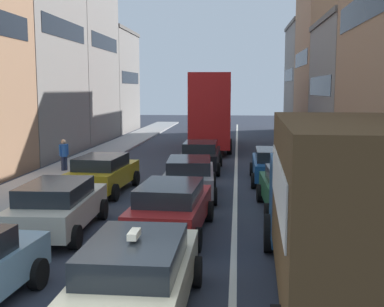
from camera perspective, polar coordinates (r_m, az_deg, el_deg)
name	(u,v)px	position (r m, az deg, el deg)	size (l,w,h in m)	color
sidewalk_left	(88,160)	(28.26, -12.09, -0.79)	(2.60, 64.00, 0.14)	#9C9C9C
lane_stripe_left	(175,163)	(27.20, -1.99, -1.08)	(0.16, 60.00, 0.01)	silver
lane_stripe_right	(236,164)	(26.98, 5.20, -1.18)	(0.16, 60.00, 0.01)	silver
building_row_left	(13,54)	(32.26, -20.25, 10.82)	(7.20, 43.90, 14.16)	beige
removalist_box_truck	(342,204)	(9.47, 17.12, -5.67)	(2.91, 7.78, 3.58)	navy
taxi_centre_lane_front	(137,275)	(8.97, -6.47, -14.00)	(2.08, 4.31, 1.66)	beige
sedan_centre_lane_second	(171,207)	(13.79, -2.47, -6.25)	(2.24, 4.39, 1.49)	#A51E1E
wagon_left_lane_second	(58,206)	(14.44, -15.44, -5.89)	(2.18, 4.36, 1.49)	beige
hatchback_centre_lane_third	(189,176)	(18.57, -0.30, -2.65)	(2.28, 4.40, 1.49)	gray
sedan_left_lane_third	(103,173)	(19.64, -10.39, -2.21)	(2.27, 4.40, 1.49)	#B29319
coupe_centre_lane_fourth	(201,155)	(24.39, 1.03, -0.20)	(2.06, 4.30, 1.49)	black
sedan_right_lane_behind_truck	(292,189)	(16.51, 11.63, -4.10)	(2.22, 4.38, 1.49)	#19592D
wagon_right_lane_far	(274,164)	(21.72, 9.59, -1.26)	(2.08, 4.31, 1.49)	#194C8C
bus_mid_queue_primary	(211,107)	(33.66, 2.18, 5.40)	(3.12, 10.59, 5.06)	#B21919
pedestrian_near_kerb	(64,154)	(24.56, -14.76, -0.04)	(0.34, 0.47, 1.66)	#262D47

